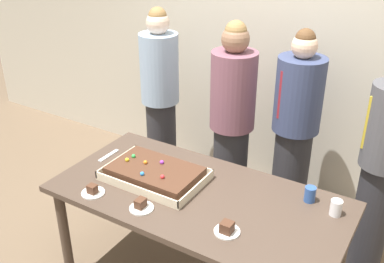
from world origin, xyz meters
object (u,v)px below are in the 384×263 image
Objects in this scene: sheet_cake at (155,173)px; drink_cup_middle at (336,208)px; person_serving_front at (160,98)px; person_far_right_suit at (383,164)px; cake_server_utensil at (109,155)px; plated_slice_near_left at (227,229)px; plated_slice_far_left at (141,206)px; drink_cup_nearest at (310,194)px; plated_slice_near_right at (93,191)px; person_green_shirt_behind at (295,129)px; party_table at (198,205)px; person_striped_tie_right at (232,120)px.

sheet_cake is 1.17m from drink_cup_middle.
person_serving_front reaches higher than person_far_right_suit.
drink_cup_middle is 0.50× the size of cake_server_utensil.
person_serving_front reaches higher than plated_slice_near_left.
person_far_right_suit is at bearing 23.29° from cake_server_utensil.
plated_slice_far_left is 1.05m from drink_cup_nearest.
plated_slice_near_left is at bearing 7.39° from plated_slice_far_left.
plated_slice_near_left is 0.68m from drink_cup_middle.
person_serving_front is at bearing 120.70° from plated_slice_far_left.
drink_cup_nearest is 0.06× the size of person_far_right_suit.
plated_slice_near_right is 0.36m from plated_slice_far_left.
plated_slice_far_left is 0.09× the size of person_green_shirt_behind.
drink_cup_nearest is at bearing 35.91° from plated_slice_far_left.
person_serving_front is at bearing 156.58° from drink_cup_nearest.
plated_slice_near_right is at bearing -1.17° from person_green_shirt_behind.
sheet_cake is at bearing -0.00° from person_far_right_suit.
party_table is 0.39m from plated_slice_far_left.
drink_cup_nearest is 0.63m from person_far_right_suit.
drink_cup_middle is at bearing 16.95° from party_table.
person_serving_front is at bearing 134.83° from party_table.
person_green_shirt_behind is (-0.56, 0.84, 0.02)m from drink_cup_middle.
drink_cup_nearest reaches higher than party_table.
drink_cup_middle is at bearing 62.30° from person_green_shirt_behind.
person_serving_front reaches higher than drink_cup_middle.
person_far_right_suit reaches higher than drink_cup_middle.
sheet_cake is (-0.35, 0.01, 0.13)m from party_table.
plated_slice_near_left is 0.75× the size of cake_server_utensil.
cake_server_utensil is (-1.62, -0.16, -0.05)m from drink_cup_middle.
plated_slice_near_left is 0.92m from plated_slice_near_right.
drink_cup_nearest is (1.21, 0.65, 0.03)m from plated_slice_near_right.
person_green_shirt_behind is at bearing 115.95° from drink_cup_nearest.
cake_server_utensil is 1.47m from person_green_shirt_behind.
person_striped_tie_right reaches higher than party_table.
sheet_cake is 0.94m from person_striped_tie_right.
plated_slice_near_right and plated_slice_far_left have the same top height.
plated_slice_near_right is 0.75× the size of cake_server_utensil.
person_green_shirt_behind is (0.82, 1.43, 0.05)m from plated_slice_near_right.
sheet_cake is at bearing -163.27° from drink_cup_nearest.
plated_slice_near_right is 0.49m from cake_server_utensil.
plated_slice_near_left is 1.00× the size of plated_slice_near_right.
sheet_cake reaches higher than party_table.
person_striped_tie_right reaches higher than plated_slice_far_left.
party_table is 0.42m from plated_slice_near_left.
plated_slice_near_right is (-0.23, -0.36, -0.02)m from sheet_cake.
person_serving_front is (-0.66, 1.00, 0.06)m from sheet_cake.
sheet_cake is 3.33× the size of cake_server_utensil.
plated_slice_near_left is at bearing 6.65° from plated_slice_near_right.
drink_cup_nearest is 1.47m from cake_server_utensil.
plated_slice_near_right is at bearing -123.26° from sheet_cake.
person_far_right_suit reaches higher than plated_slice_near_right.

